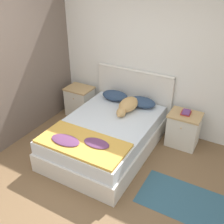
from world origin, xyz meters
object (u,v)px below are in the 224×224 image
at_px(pillow_right, 142,102).
at_px(bed, 106,136).
at_px(book_stack, 186,113).
at_px(nightstand_right, 183,129).
at_px(nightstand_left, 80,101).
at_px(pillow_left, 115,96).
at_px(dog, 128,105).

bearing_deg(pillow_right, bed, -108.82).
relative_size(bed, book_stack, 10.38).
bearing_deg(book_stack, pillow_right, 179.39).
relative_size(bed, nightstand_right, 3.42).
bearing_deg(nightstand_left, pillow_left, 2.35).
distance_m(bed, nightstand_left, 1.32).
bearing_deg(bed, nightstand_left, 144.22).
xyz_separation_m(nightstand_right, dog, (-0.95, -0.23, 0.32)).
bearing_deg(pillow_right, dog, -120.03).
distance_m(nightstand_left, dog, 1.25).
distance_m(pillow_right, dog, 0.30).
bearing_deg(bed, nightstand_right, 35.78).
bearing_deg(pillow_right, nightstand_left, -178.61).
distance_m(nightstand_right, book_stack, 0.32).
xyz_separation_m(bed, dog, (0.12, 0.54, 0.36)).
distance_m(pillow_left, dog, 0.48).
height_order(bed, pillow_left, pillow_left).
height_order(pillow_left, book_stack, pillow_left).
height_order(bed, dog, dog).
xyz_separation_m(bed, pillow_left, (-0.27, 0.80, 0.34)).
bearing_deg(dog, nightstand_right, 13.56).
bearing_deg(dog, bed, -102.77).
xyz_separation_m(dog, book_stack, (0.94, 0.25, -0.00)).
relative_size(bed, dog, 2.86).
bearing_deg(pillow_left, pillow_right, 0.00).
bearing_deg(bed, pillow_right, 71.18).
bearing_deg(pillow_left, dog, -33.34).
height_order(dog, book_stack, dog).
height_order(bed, nightstand_left, nightstand_left).
relative_size(dog, book_stack, 3.63).
distance_m(nightstand_right, pillow_right, 0.85).
relative_size(bed, pillow_left, 4.08).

